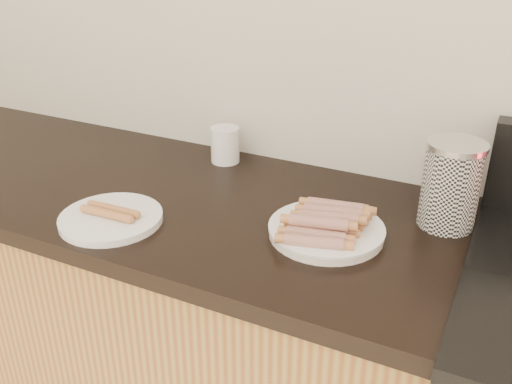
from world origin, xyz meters
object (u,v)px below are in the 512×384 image
at_px(main_plate, 326,232).
at_px(canister, 451,185).
at_px(side_plate, 111,218).
at_px(mug, 225,145).

relative_size(main_plate, canister, 1.26).
bearing_deg(side_plate, canister, 25.18).
xyz_separation_m(canister, mug, (-0.60, 0.10, -0.05)).
bearing_deg(canister, main_plate, -143.95).
xyz_separation_m(side_plate, mug, (0.06, 0.41, 0.04)).
relative_size(side_plate, canister, 1.18).
xyz_separation_m(main_plate, canister, (0.22, 0.16, 0.09)).
bearing_deg(canister, side_plate, -154.82).
xyz_separation_m(main_plate, mug, (-0.38, 0.26, 0.04)).
height_order(main_plate, canister, canister).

